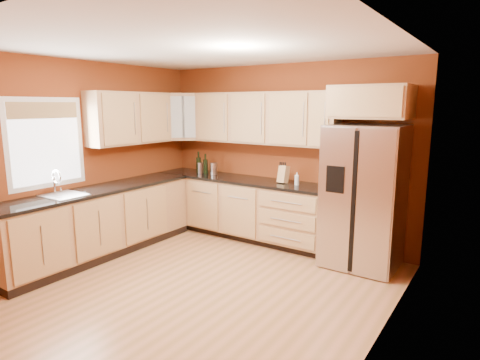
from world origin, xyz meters
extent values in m
plane|color=#A1713E|center=(0.00, 0.00, 0.00)|extent=(4.00, 4.00, 0.00)
plane|color=silver|center=(0.00, 0.00, 2.60)|extent=(4.00, 4.00, 0.00)
cube|color=maroon|center=(0.00, 2.00, 1.30)|extent=(4.00, 0.04, 2.60)
cube|color=maroon|center=(0.00, -2.00, 1.30)|extent=(4.00, 0.04, 2.60)
cube|color=maroon|center=(-2.00, 0.00, 1.30)|extent=(0.04, 4.00, 2.60)
cube|color=maroon|center=(2.00, 0.00, 1.30)|extent=(0.04, 4.00, 2.60)
cube|color=#A67450|center=(-0.55, 1.70, 0.44)|extent=(2.90, 0.60, 0.88)
cube|color=#A67450|center=(-1.70, 0.00, 0.44)|extent=(0.60, 2.80, 0.88)
cube|color=black|center=(-0.55, 1.69, 0.90)|extent=(2.90, 0.62, 0.04)
cube|color=black|center=(-1.69, 0.00, 0.90)|extent=(0.62, 2.80, 0.04)
cube|color=#A67450|center=(-0.25, 1.83, 1.83)|extent=(2.30, 0.33, 0.75)
cube|color=#A67450|center=(-1.83, 0.72, 1.83)|extent=(0.33, 1.35, 0.75)
cube|color=#A67450|center=(-1.67, 1.67, 1.83)|extent=(0.67, 0.67, 0.75)
cube|color=#A67450|center=(1.35, 1.70, 2.05)|extent=(0.92, 0.60, 0.40)
cube|color=#A8A8AC|center=(1.35, 1.62, 0.89)|extent=(0.90, 0.75, 1.78)
cube|color=white|center=(-1.98, -0.50, 1.55)|extent=(0.03, 0.90, 1.00)
cylinder|color=#A8A8AC|center=(-1.08, 1.72, 1.01)|extent=(0.13, 0.13, 0.19)
cylinder|color=#A8A8AC|center=(-1.35, 1.72, 1.01)|extent=(0.14, 0.14, 0.17)
cube|color=tan|center=(0.16, 1.73, 1.04)|extent=(0.14, 0.13, 0.25)
cylinder|color=white|center=(0.39, 1.70, 1.01)|extent=(0.06, 0.06, 0.18)
camera|label=1|loc=(2.79, -3.27, 2.02)|focal=30.00mm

